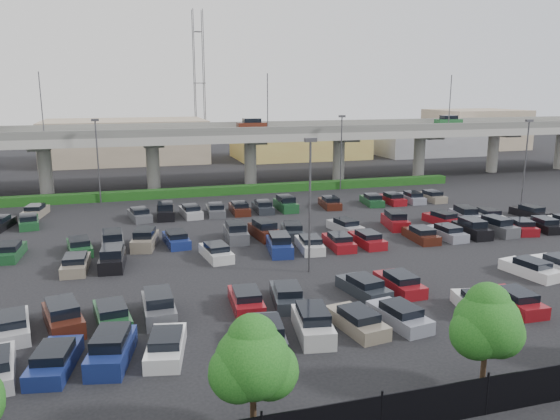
{
  "coord_description": "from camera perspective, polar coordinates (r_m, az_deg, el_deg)",
  "views": [
    {
      "loc": [
        -13.54,
        -45.72,
        13.8
      ],
      "look_at": [
        1.56,
        5.1,
        2.0
      ],
      "focal_mm": 35.0,
      "sensor_mm": 36.0,
      "label": 1
    }
  ],
  "objects": [
    {
      "name": "ground",
      "position": [
        49.64,
        -0.05,
        -3.59
      ],
      "size": [
        280.0,
        280.0,
        0.0
      ],
      "primitive_type": "plane",
      "color": "black"
    },
    {
      "name": "overpass",
      "position": [
        79.18,
        -6.85,
        7.51
      ],
      "size": [
        150.0,
        13.0,
        15.8
      ],
      "color": "#9C9B94",
      "rests_on": "ground"
    },
    {
      "name": "hedge",
      "position": [
        73.21,
        -5.62,
        2.06
      ],
      "size": [
        66.0,
        1.6,
        1.1
      ],
      "primitive_type": "cube",
      "color": "#163D11",
      "rests_on": "ground"
    },
    {
      "name": "fence",
      "position": [
        25.73,
        18.82,
        -18.26
      ],
      "size": [
        70.0,
        0.1,
        2.0
      ],
      "color": "black",
      "rests_on": "ground"
    },
    {
      "name": "tree_row",
      "position": [
        26.02,
        18.72,
        -11.43
      ],
      "size": [
        65.07,
        3.66,
        5.94
      ],
      "color": "#332316",
      "rests_on": "ground"
    },
    {
      "name": "parked_cars",
      "position": [
        45.74,
        -0.07,
        -4.21
      ],
      "size": [
        63.07,
        41.67,
        1.67
      ],
      "color": "gray",
      "rests_on": "ground"
    },
    {
      "name": "light_poles",
      "position": [
        49.22,
        -5.33,
        3.66
      ],
      "size": [
        66.9,
        48.38,
        10.3
      ],
      "color": "#454549",
      "rests_on": "ground"
    },
    {
      "name": "distant_buildings",
      "position": [
        111.07,
        -3.01,
        7.34
      ],
      "size": [
        138.0,
        24.0,
        9.0
      ],
      "color": "gray",
      "rests_on": "ground"
    },
    {
      "name": "comm_tower",
      "position": [
        121.01,
        -8.44,
        13.28
      ],
      "size": [
        2.4,
        2.4,
        30.0
      ],
      "color": "#454549",
      "rests_on": "ground"
    }
  ]
}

